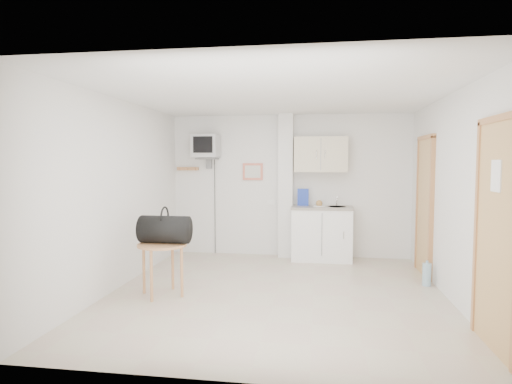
# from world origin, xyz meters

# --- Properties ---
(ground) EXTENTS (4.50, 4.50, 0.00)m
(ground) POSITION_xyz_m (0.00, 0.00, 0.00)
(ground) COLOR #BFB299
(ground) RESTS_ON ground
(room_envelope) EXTENTS (4.24, 4.54, 2.55)m
(room_envelope) POSITION_xyz_m (0.24, 0.09, 1.54)
(room_envelope) COLOR white
(room_envelope) RESTS_ON ground
(kitchenette) EXTENTS (1.03, 0.58, 2.10)m
(kitchenette) POSITION_xyz_m (0.57, 2.00, 0.80)
(kitchenette) COLOR white
(kitchenette) RESTS_ON ground
(crt_television) EXTENTS (0.44, 0.45, 2.15)m
(crt_television) POSITION_xyz_m (-1.45, 2.02, 1.94)
(crt_television) COLOR slate
(crt_television) RESTS_ON ground
(round_table) EXTENTS (0.61, 0.61, 0.66)m
(round_table) POSITION_xyz_m (-1.40, -0.29, 0.57)
(round_table) COLOR #AB723F
(round_table) RESTS_ON ground
(duffel_bag) EXTENTS (0.63, 0.35, 0.46)m
(duffel_bag) POSITION_xyz_m (-1.38, -0.24, 0.83)
(duffel_bag) COLOR black
(duffel_bag) RESTS_ON round_table
(water_bottle) EXTENTS (0.11, 0.11, 0.34)m
(water_bottle) POSITION_xyz_m (1.98, 0.63, 0.15)
(water_bottle) COLOR #90B5C6
(water_bottle) RESTS_ON ground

